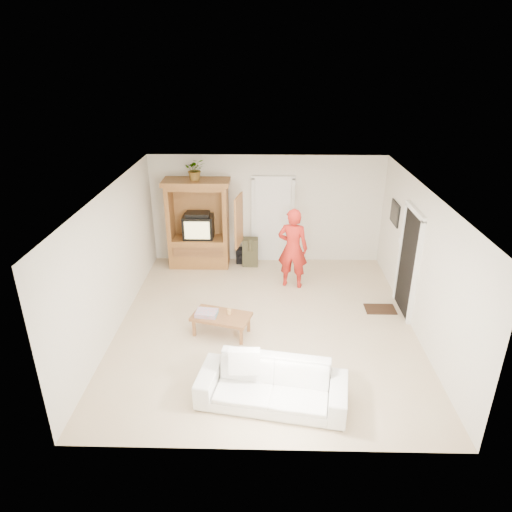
{
  "coord_description": "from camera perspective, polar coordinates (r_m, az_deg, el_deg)",
  "views": [
    {
      "loc": [
        -0.01,
        -7.38,
        4.7
      ],
      "look_at": [
        -0.2,
        0.6,
        1.15
      ],
      "focal_mm": 32.0,
      "sensor_mm": 36.0,
      "label": 1
    }
  ],
  "objects": [
    {
      "name": "backpack_olive",
      "position": [
        10.94,
        -0.72,
        0.51
      ],
      "size": [
        0.37,
        0.28,
        0.69
      ],
      "primitive_type": null,
      "rotation": [
        0.0,
        0.0,
        -0.02
      ],
      "color": "#47442B",
      "rests_on": "floor"
    },
    {
      "name": "door_back",
      "position": [
        10.99,
        2.1,
        4.39
      ],
      "size": [
        0.85,
        0.05,
        2.04
      ],
      "primitive_type": "cube",
      "color": "white",
      "rests_on": "floor"
    },
    {
      "name": "sofa",
      "position": [
        6.86,
        2.0,
        -15.79
      ],
      "size": [
        2.26,
        1.19,
        0.63
      ],
      "primitive_type": "imported",
      "rotation": [
        0.0,
        0.0,
        -0.17
      ],
      "color": "white",
      "rests_on": "floor"
    },
    {
      "name": "backpack_black",
      "position": [
        11.09,
        -1.65,
        0.0
      ],
      "size": [
        0.33,
        0.2,
        0.4
      ],
      "primitive_type": null,
      "rotation": [
        0.0,
        0.0,
        -0.03
      ],
      "color": "black",
      "rests_on": "floor"
    },
    {
      "name": "plant",
      "position": [
        10.41,
        -7.62,
        10.68
      ],
      "size": [
        0.5,
        0.45,
        0.49
      ],
      "primitive_type": "imported",
      "rotation": [
        0.0,
        0.0,
        0.18
      ],
      "color": "#4C7238",
      "rests_on": "armoire"
    },
    {
      "name": "wall_left",
      "position": [
        8.58,
        -17.42,
        -0.55
      ],
      "size": [
        0.0,
        6.0,
        6.0
      ],
      "primitive_type": "plane",
      "rotation": [
        1.57,
        0.0,
        1.57
      ],
      "color": "silver",
      "rests_on": "floor"
    },
    {
      "name": "floor",
      "position": [
        8.75,
        1.2,
        -8.52
      ],
      "size": [
        6.0,
        6.0,
        0.0
      ],
      "primitive_type": "plane",
      "color": "tan",
      "rests_on": "ground"
    },
    {
      "name": "wall_back",
      "position": [
        10.93,
        1.33,
        5.84
      ],
      "size": [
        5.5,
        0.0,
        5.5
      ],
      "primitive_type": "plane",
      "rotation": [
        1.57,
        0.0,
        0.0
      ],
      "color": "silver",
      "rests_on": "floor"
    },
    {
      "name": "towel",
      "position": [
        8.32,
        -6.19,
        -7.12
      ],
      "size": [
        0.41,
        0.33,
        0.08
      ],
      "primitive_type": "cube",
      "rotation": [
        0.0,
        0.0,
        -0.13
      ],
      "color": "#F95363",
      "rests_on": "coffee_table"
    },
    {
      "name": "coffee_table",
      "position": [
        8.34,
        -4.36,
        -7.69
      ],
      "size": [
        1.15,
        0.82,
        0.38
      ],
      "rotation": [
        0.0,
        0.0,
        -0.27
      ],
      "color": "brown",
      "rests_on": "floor"
    },
    {
      "name": "armoire",
      "position": [
        10.85,
        -7.06,
        3.34
      ],
      "size": [
        1.82,
        1.14,
        2.1
      ],
      "color": "brown",
      "rests_on": "floor"
    },
    {
      "name": "doorway_right",
      "position": [
        9.2,
        18.5,
        -0.92
      ],
      "size": [
        0.05,
        0.9,
        2.04
      ],
      "primitive_type": "cube",
      "color": "black",
      "rests_on": "floor"
    },
    {
      "name": "candle",
      "position": [
        8.31,
        -3.38,
        -6.96
      ],
      "size": [
        0.08,
        0.08,
        0.1
      ],
      "primitive_type": "cylinder",
      "color": "tan",
      "rests_on": "coffee_table"
    },
    {
      "name": "wall_right",
      "position": [
        8.58,
        19.97,
        -0.9
      ],
      "size": [
        0.0,
        6.0,
        6.0
      ],
      "primitive_type": "plane",
      "rotation": [
        1.57,
        0.0,
        -1.57
      ],
      "color": "silver",
      "rests_on": "floor"
    },
    {
      "name": "framed_picture",
      "position": [
        10.16,
        16.98,
        5.15
      ],
      "size": [
        0.03,
        0.6,
        0.48
      ],
      "primitive_type": "cube",
      "color": "black",
      "rests_on": "wall_right"
    },
    {
      "name": "wall_front",
      "position": [
        5.55,
        1.17,
        -13.86
      ],
      "size": [
        5.5,
        0.0,
        5.5
      ],
      "primitive_type": "plane",
      "rotation": [
        -1.57,
        0.0,
        0.0
      ],
      "color": "silver",
      "rests_on": "floor"
    },
    {
      "name": "man",
      "position": [
        9.78,
        4.61,
        0.97
      ],
      "size": [
        0.73,
        0.56,
        1.78
      ],
      "primitive_type": "imported",
      "rotation": [
        0.0,
        0.0,
        2.92
      ],
      "color": "#B31F17",
      "rests_on": "floor"
    },
    {
      "name": "ceiling",
      "position": [
        7.68,
        1.37,
        8.08
      ],
      "size": [
        6.0,
        6.0,
        0.0
      ],
      "primitive_type": "plane",
      "rotation": [
        3.14,
        0.0,
        0.0
      ],
      "color": "white",
      "rests_on": "floor"
    },
    {
      "name": "doormat",
      "position": [
        9.54,
        15.26,
        -6.41
      ],
      "size": [
        0.6,
        0.4,
        0.02
      ],
      "primitive_type": "cube",
      "color": "#382316",
      "rests_on": "floor"
    }
  ]
}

